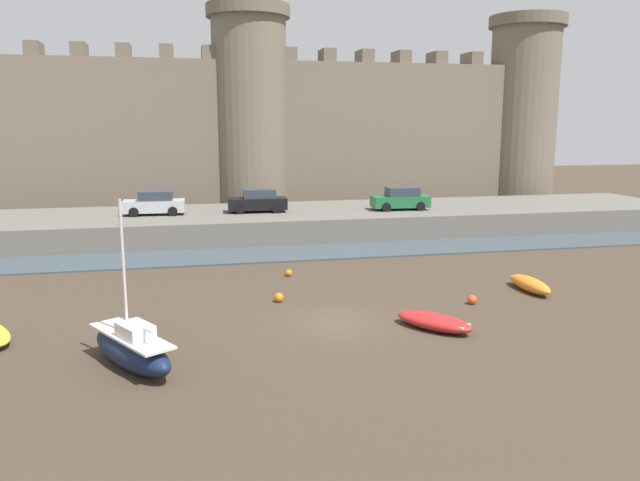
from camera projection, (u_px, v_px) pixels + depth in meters
name	position (u px, v px, depth m)	size (l,w,h in m)	color
ground_plane	(336.00, 322.00, 24.93)	(160.00, 160.00, 0.00)	#423528
water_channel	(283.00, 254.00, 37.74)	(80.00, 4.50, 0.10)	#3D4C56
quay_road	(267.00, 222.00, 44.55)	(62.95, 10.00, 1.64)	#666059
castle	(250.00, 124.00, 53.07)	(57.89, 6.94, 20.36)	#706354
sailboat_foreground_right	(132.00, 349.00, 20.22)	(3.41, 4.55, 5.52)	#141E3D
rowboat_midflat_centre	(434.00, 321.00, 24.06)	(2.93, 3.28, 0.61)	red
rowboat_foreground_left	(530.00, 284.00, 29.49)	(1.00, 3.10, 0.65)	orange
mooring_buoy_off_centre	(472.00, 300.00, 27.38)	(0.41, 0.41, 0.41)	#E04C1E
mooring_buoy_mid_mud	(289.00, 273.00, 32.34)	(0.36, 0.36, 0.36)	orange
mooring_buoy_near_shore	(279.00, 298.00, 27.70)	(0.42, 0.42, 0.42)	orange
car_quay_centre_west	(258.00, 201.00, 43.83)	(4.17, 2.01, 1.62)	black
car_quay_centre_east	(401.00, 199.00, 45.02)	(4.17, 2.01, 1.62)	#1E6638
car_quay_east	(155.00, 203.00, 42.55)	(4.17, 2.01, 1.62)	#B2B5B7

